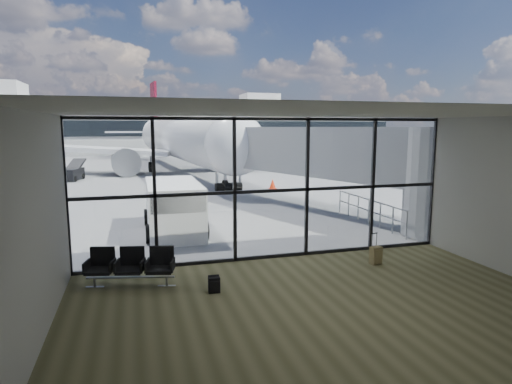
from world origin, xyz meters
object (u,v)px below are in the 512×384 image
backpack (214,285)px  suitcase (376,255)px  airliner (180,139)px  seating_row (131,265)px  service_van (174,207)px  belt_loader (72,173)px

backpack → suitcase: suitcase is taller
backpack → airliner: (2.62, 32.26, 2.85)m
seating_row → airliner: bearing=95.1°
seating_row → service_van: bearing=87.0°
backpack → airliner: bearing=88.4°
seating_row → suitcase: bearing=11.5°
suitcase → belt_loader: size_ratio=0.27×
backpack → airliner: size_ratio=0.01×
seating_row → belt_loader: belt_loader is taller
suitcase → airliner: airliner is taller
service_van → seating_row: bearing=-106.0°
backpack → belt_loader: 27.18m
suitcase → service_van: size_ratio=0.21×
suitcase → airliner: (-2.59, 31.39, 2.77)m
backpack → service_van: (-0.37, 6.68, 0.82)m
belt_loader → backpack: bearing=-63.0°
seating_row → service_van: size_ratio=0.50×
suitcase → belt_loader: 28.09m
service_van → backpack: bearing=-86.3°
airliner → service_van: airliner is taller
seating_row → service_van: service_van is taller
service_van → belt_loader: bearing=108.1°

